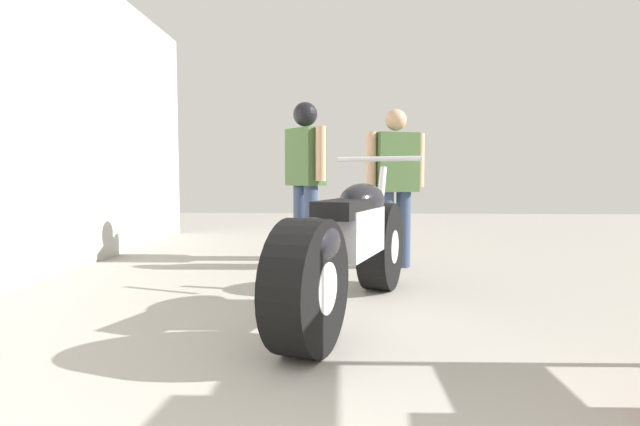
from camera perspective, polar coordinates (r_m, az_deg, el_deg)
ground_plane at (r=4.09m, az=1.90°, el=-8.66°), size 16.93×16.93×0.00m
garage_partition_left at (r=4.84m, az=-31.58°, el=10.91°), size 0.08×7.76×3.06m
motorcycle_maroon_cruiser at (r=3.21m, az=3.48°, el=-4.07°), size 1.01×2.24×1.07m
mechanic_in_blue at (r=4.98m, az=8.71°, el=3.94°), size 0.63×0.36×1.58m
mechanic_with_helmet at (r=5.46m, az=-1.70°, el=5.50°), size 0.51×0.59×1.73m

